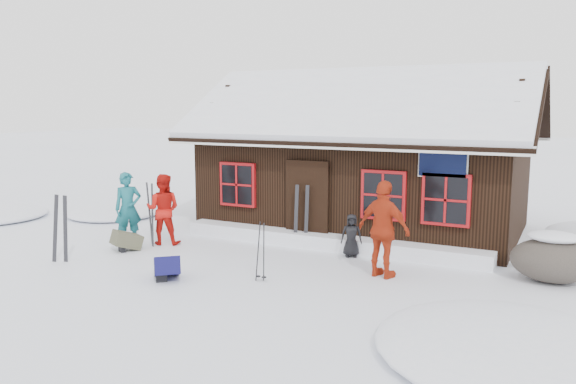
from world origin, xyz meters
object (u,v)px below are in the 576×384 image
Objects in this scene: skier_orange_left at (163,209)px; boulder at (552,259)px; ski_pair_left at (60,230)px; backpack_blue at (167,271)px; skier_orange_right at (384,229)px; backpack_olive at (127,243)px; skier_crouched at (351,235)px; ski_poles at (261,253)px; skier_teal at (128,208)px.

skier_orange_left is 1.13× the size of boulder.
ski_pair_left is at bearing 44.88° from skier_orange_left.
boulder is at bearing -15.82° from backpack_blue.
skier_orange_right is at bearing -158.22° from boulder.
boulder is at bearing 38.28° from backpack_olive.
skier_crouched is 1.57× the size of backpack_olive.
skier_orange_right is 1.61× the size of ski_poles.
skier_crouched is 6.35m from ski_pair_left.
skier_teal reaches higher than skier_orange_left.
ski_poles is (4.52, 0.81, -0.15)m from ski_pair_left.
boulder is 5.58m from ski_poles.
ski_pair_left is (-9.51, -3.31, 0.26)m from boulder.
skier_teal is 4.50m from ski_poles.
skier_crouched reaches higher than backpack_olive.
skier_teal is 1.83× the size of skier_crouched.
ski_poles is at bearing -1.64° from ski_pair_left.
skier_orange_left is at bearing 157.61° from ski_poles.
skier_crouched is at bearing -38.84° from skier_teal.
boulder is 1.28× the size of ski_poles.
backpack_olive is (-8.96, -1.91, -0.29)m from boulder.
backpack_blue is (-1.67, -0.76, -0.39)m from ski_poles.
skier_orange_left is at bearing 56.46° from ski_pair_left.
ski_poles reaches higher than boulder.
skier_orange_right reaches higher than ski_poles.
skier_orange_left is at bearing 169.58° from skier_crouched.
skier_teal is 0.85m from skier_orange_left.
skier_orange_left reaches higher than ski_poles.
skier_orange_left is 3.04m from backpack_blue.
boulder is 2.48× the size of backpack_olive.
skier_orange_right is 3.00× the size of backpack_blue.
ski_poles is (-2.02, -1.31, -0.40)m from skier_orange_right.
skier_orange_right reaches higher than skier_orange_left.
skier_crouched is 0.63× the size of boulder.
boulder is (2.97, 1.19, -0.51)m from skier_orange_right.
backpack_olive is (0.55, 1.39, -0.55)m from ski_pair_left.
skier_orange_left is at bearing -173.29° from boulder.
ski_poles is at bearing -17.41° from backpack_blue.
skier_teal is 1.48× the size of ski_poles.
skier_teal reaches higher than backpack_blue.
boulder is at bearing 163.29° from skier_orange_left.
ski_pair_left is 2.90m from backpack_blue.
skier_orange_right is 1.26× the size of ski_pair_left.
ski_poles is (-4.99, -2.50, 0.11)m from boulder.
skier_crouched is (5.27, 1.39, -0.40)m from skier_teal.
skier_orange_left is 1.44× the size of ski_poles.
skier_orange_right is 1.99× the size of skier_crouched.
skier_teal is 9.47m from boulder.
skier_orange_right reaches higher than ski_pair_left.
skier_crouched is 0.81× the size of ski_poles.
ski_poles is (4.36, -1.09, -0.33)m from skier_teal.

